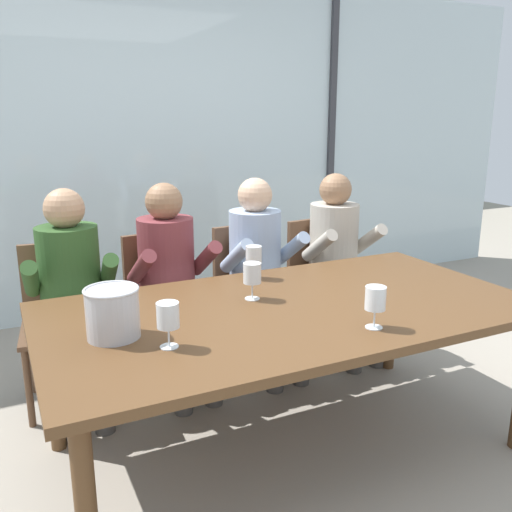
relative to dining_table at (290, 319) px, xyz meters
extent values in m
plane|color=#9E9384|center=(0.00, 1.00, -0.66)|extent=(14.00, 14.00, 0.00)
cube|color=silver|center=(0.00, 2.25, 0.64)|extent=(7.39, 0.03, 2.60)
cube|color=#38383D|center=(1.66, 2.23, 0.64)|extent=(0.06, 0.06, 2.60)
cube|color=#386633|center=(0.00, 6.47, 0.16)|extent=(13.39, 2.40, 1.64)
cube|color=brown|center=(0.00, 0.00, 0.04)|extent=(2.19, 1.15, 0.04)
cylinder|color=brown|center=(-0.99, 0.48, -0.32)|extent=(0.07, 0.07, 0.68)
cylinder|color=brown|center=(0.99, 0.48, -0.32)|extent=(0.07, 0.07, 0.68)
cube|color=brown|center=(-0.88, 0.90, -0.22)|extent=(0.49, 0.49, 0.03)
cube|color=brown|center=(-0.86, 1.10, 0.00)|extent=(0.42, 0.09, 0.42)
cylinder|color=brown|center=(-1.09, 0.73, -0.45)|extent=(0.04, 0.04, 0.43)
cylinder|color=brown|center=(-0.72, 0.69, -0.45)|extent=(0.04, 0.04, 0.43)
cylinder|color=brown|center=(-1.05, 1.11, -0.45)|extent=(0.04, 0.04, 0.43)
cylinder|color=brown|center=(-0.67, 1.07, -0.45)|extent=(0.04, 0.04, 0.43)
cube|color=brown|center=(-0.28, 0.92, -0.22)|extent=(0.48, 0.48, 0.03)
cube|color=brown|center=(-0.30, 1.12, 0.00)|extent=(0.42, 0.07, 0.42)
cylinder|color=brown|center=(-0.45, 0.71, -0.45)|extent=(0.04, 0.04, 0.43)
cylinder|color=brown|center=(-0.07, 0.75, -0.45)|extent=(0.04, 0.04, 0.43)
cylinder|color=brown|center=(-0.49, 1.09, -0.45)|extent=(0.04, 0.04, 0.43)
cylinder|color=brown|center=(-0.11, 1.12, -0.45)|extent=(0.04, 0.04, 0.43)
cube|color=brown|center=(0.29, 0.91, -0.22)|extent=(0.48, 0.48, 0.03)
cube|color=brown|center=(0.27, 1.11, 0.00)|extent=(0.42, 0.07, 0.42)
cylinder|color=brown|center=(0.12, 0.70, -0.45)|extent=(0.04, 0.04, 0.43)
cylinder|color=brown|center=(0.49, 0.74, -0.45)|extent=(0.04, 0.04, 0.43)
cylinder|color=brown|center=(0.08, 1.08, -0.45)|extent=(0.04, 0.04, 0.43)
cylinder|color=brown|center=(0.46, 1.12, -0.45)|extent=(0.04, 0.04, 0.43)
cube|color=brown|center=(0.82, 0.89, -0.22)|extent=(0.49, 0.49, 0.03)
cube|color=brown|center=(0.79, 1.09, 0.00)|extent=(0.42, 0.08, 0.42)
cylinder|color=brown|center=(0.65, 0.68, -0.45)|extent=(0.04, 0.04, 0.43)
cylinder|color=brown|center=(1.03, 0.72, -0.45)|extent=(0.04, 0.04, 0.43)
cylinder|color=brown|center=(0.61, 1.05, -0.45)|extent=(0.04, 0.04, 0.43)
cylinder|color=brown|center=(0.98, 1.10, -0.45)|extent=(0.04, 0.04, 0.43)
cylinder|color=#2D5123|center=(-0.83, 0.93, 0.07)|extent=(0.34, 0.34, 0.52)
sphere|color=tan|center=(-0.83, 0.93, 0.43)|extent=(0.21, 0.21, 0.21)
cube|color=#47423D|center=(-0.93, 0.73, -0.19)|extent=(0.16, 0.41, 0.13)
cube|color=#47423D|center=(-0.75, 0.72, -0.19)|extent=(0.16, 0.41, 0.13)
cylinder|color=#47423D|center=(-0.95, 0.53, -0.43)|extent=(0.10, 0.10, 0.45)
cylinder|color=#47423D|center=(-0.77, 0.52, -0.43)|extent=(0.10, 0.10, 0.45)
cylinder|color=#2D5123|center=(-1.02, 0.82, 0.10)|extent=(0.10, 0.33, 0.26)
cylinder|color=#2D5123|center=(-0.64, 0.79, 0.10)|extent=(0.10, 0.33, 0.26)
cylinder|color=brown|center=(-0.29, 0.93, 0.07)|extent=(0.34, 0.34, 0.52)
sphere|color=#936B4C|center=(-0.29, 0.93, 0.43)|extent=(0.21, 0.21, 0.21)
cube|color=#47423D|center=(-0.37, 0.72, -0.19)|extent=(0.16, 0.41, 0.13)
cube|color=#47423D|center=(-0.19, 0.73, -0.19)|extent=(0.16, 0.41, 0.13)
cylinder|color=#47423D|center=(-0.35, 0.52, -0.43)|extent=(0.10, 0.10, 0.45)
cylinder|color=#47423D|center=(-0.17, 0.53, -0.43)|extent=(0.10, 0.10, 0.45)
cylinder|color=brown|center=(-0.47, 0.79, 0.10)|extent=(0.11, 0.33, 0.26)
cylinder|color=brown|center=(-0.09, 0.82, 0.10)|extent=(0.11, 0.33, 0.26)
cylinder|color=#9EB2D1|center=(0.27, 0.93, 0.07)|extent=(0.34, 0.34, 0.52)
sphere|color=#DBAD89|center=(0.27, 0.93, 0.43)|extent=(0.21, 0.21, 0.21)
cube|color=#47423D|center=(0.19, 0.72, -0.19)|extent=(0.15, 0.41, 0.13)
cube|color=#47423D|center=(0.37, 0.73, -0.19)|extent=(0.15, 0.41, 0.13)
cylinder|color=#47423D|center=(0.20, 0.52, -0.43)|extent=(0.10, 0.10, 0.45)
cylinder|color=#47423D|center=(0.38, 0.53, -0.43)|extent=(0.10, 0.10, 0.45)
cylinder|color=#9EB2D1|center=(0.09, 0.80, 0.10)|extent=(0.10, 0.33, 0.26)
cylinder|color=#9EB2D1|center=(0.47, 0.82, 0.10)|extent=(0.10, 0.33, 0.26)
cylinder|color=#B7AD9E|center=(0.85, 0.93, 0.07)|extent=(0.32, 0.32, 0.52)
sphere|color=#936B4C|center=(0.85, 0.93, 0.43)|extent=(0.21, 0.21, 0.21)
cube|color=#47423D|center=(0.76, 0.73, -0.19)|extent=(0.13, 0.40, 0.13)
cube|color=#47423D|center=(0.94, 0.73, -0.19)|extent=(0.13, 0.40, 0.13)
cylinder|color=#47423D|center=(0.76, 0.53, -0.43)|extent=(0.10, 0.10, 0.45)
cylinder|color=#47423D|center=(0.94, 0.53, -0.43)|extent=(0.10, 0.10, 0.45)
cylinder|color=#B7AD9E|center=(0.66, 0.81, 0.10)|extent=(0.08, 0.32, 0.26)
cylinder|color=#B7AD9E|center=(1.04, 0.81, 0.10)|extent=(0.08, 0.32, 0.26)
cylinder|color=#B7B7BC|center=(-0.79, -0.01, 0.16)|extent=(0.20, 0.20, 0.19)
torus|color=silver|center=(-0.79, -0.01, 0.26)|extent=(0.21, 0.21, 0.01)
cylinder|color=silver|center=(-0.62, -0.20, 0.06)|extent=(0.07, 0.07, 0.00)
cylinder|color=silver|center=(-0.62, -0.20, 0.10)|extent=(0.01, 0.01, 0.07)
cylinder|color=silver|center=(-0.62, -0.20, 0.19)|extent=(0.08, 0.08, 0.09)
cylinder|color=#E0D184|center=(-0.62, -0.20, 0.16)|extent=(0.07, 0.07, 0.04)
cylinder|color=silver|center=(0.18, -0.38, 0.06)|extent=(0.07, 0.07, 0.00)
cylinder|color=silver|center=(0.18, -0.38, 0.10)|extent=(0.01, 0.01, 0.07)
cylinder|color=silver|center=(0.18, -0.38, 0.19)|extent=(0.08, 0.08, 0.09)
cylinder|color=#560C1E|center=(0.18, -0.38, 0.16)|extent=(0.07, 0.07, 0.04)
cylinder|color=silver|center=(0.04, 0.46, 0.06)|extent=(0.07, 0.07, 0.00)
cylinder|color=silver|center=(0.04, 0.46, 0.10)|extent=(0.01, 0.01, 0.07)
cylinder|color=silver|center=(0.04, 0.46, 0.19)|extent=(0.08, 0.08, 0.09)
cylinder|color=#E0D184|center=(0.04, 0.46, 0.16)|extent=(0.07, 0.07, 0.04)
cylinder|color=silver|center=(-0.11, 0.16, 0.06)|extent=(0.07, 0.07, 0.00)
cylinder|color=silver|center=(-0.11, 0.16, 0.10)|extent=(0.01, 0.01, 0.07)
cylinder|color=silver|center=(-0.11, 0.16, 0.19)|extent=(0.08, 0.08, 0.09)
cylinder|color=#560C1E|center=(-0.11, 0.16, 0.16)|extent=(0.07, 0.07, 0.04)
camera|label=1|loc=(-1.15, -2.02, 0.90)|focal=38.32mm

